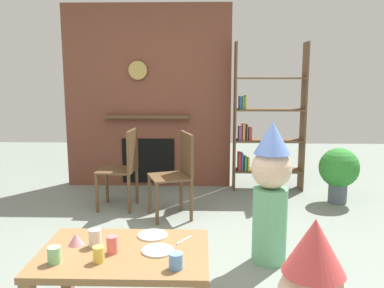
# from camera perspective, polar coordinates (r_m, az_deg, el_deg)

# --- Properties ---
(ground_plane) EXTENTS (12.00, 12.00, 0.00)m
(ground_plane) POSITION_cam_1_polar(r_m,az_deg,el_deg) (3.20, -3.03, -18.13)
(ground_plane) COLOR gray
(brick_fireplace_feature) EXTENTS (2.20, 0.28, 2.40)m
(brick_fireplace_feature) POSITION_cam_1_polar(r_m,az_deg,el_deg) (5.47, -6.19, 6.52)
(brick_fireplace_feature) COLOR brown
(brick_fireplace_feature) RESTS_ON ground_plane
(bookshelf) EXTENTS (0.90, 0.28, 1.90)m
(bookshelf) POSITION_cam_1_polar(r_m,az_deg,el_deg) (5.31, 10.00, 2.69)
(bookshelf) COLOR brown
(bookshelf) RESTS_ON ground_plane
(coffee_table) EXTENTS (1.02, 0.70, 0.44)m
(coffee_table) POSITION_cam_1_polar(r_m,az_deg,el_deg) (2.59, -9.53, -15.97)
(coffee_table) COLOR olive
(coffee_table) RESTS_ON ground_plane
(paper_cup_near_left) EXTENTS (0.06, 0.06, 0.10)m
(paper_cup_near_left) POSITION_cam_1_polar(r_m,az_deg,el_deg) (2.52, -11.21, -13.76)
(paper_cup_near_left) COLOR #E5666B
(paper_cup_near_left) RESTS_ON coffee_table
(paper_cup_near_right) EXTENTS (0.08, 0.08, 0.09)m
(paper_cup_near_right) POSITION_cam_1_polar(r_m,az_deg,el_deg) (2.30, -2.30, -16.16)
(paper_cup_near_right) COLOR #669EE0
(paper_cup_near_right) RESTS_ON coffee_table
(paper_cup_center) EXTENTS (0.08, 0.08, 0.09)m
(paper_cup_center) POSITION_cam_1_polar(r_m,az_deg,el_deg) (2.49, -18.84, -14.58)
(paper_cup_center) COLOR #8CD18C
(paper_cup_center) RESTS_ON coffee_table
(paper_cup_far_left) EXTENTS (0.06, 0.06, 0.09)m
(paper_cup_far_left) POSITION_cam_1_polar(r_m,az_deg,el_deg) (2.43, -13.03, -14.91)
(paper_cup_far_left) COLOR #F2CC4C
(paper_cup_far_left) RESTS_ON coffee_table
(paper_cup_far_right) EXTENTS (0.08, 0.08, 0.11)m
(paper_cup_far_right) POSITION_cam_1_polar(r_m,az_deg,el_deg) (2.64, -13.51, -12.74)
(paper_cup_far_right) COLOR silver
(paper_cup_far_right) RESTS_ON coffee_table
(paper_plate_front) EXTENTS (0.19, 0.19, 0.01)m
(paper_plate_front) POSITION_cam_1_polar(r_m,az_deg,el_deg) (2.53, -4.85, -14.71)
(paper_plate_front) COLOR white
(paper_plate_front) RESTS_ON coffee_table
(paper_plate_rear) EXTENTS (0.20, 0.20, 0.01)m
(paper_plate_rear) POSITION_cam_1_polar(r_m,az_deg,el_deg) (2.75, -5.56, -12.66)
(paper_plate_rear) COLOR white
(paper_plate_rear) RESTS_ON coffee_table
(birthday_cake_slice) EXTENTS (0.10, 0.10, 0.08)m
(birthday_cake_slice) POSITION_cam_1_polar(r_m,az_deg,el_deg) (2.69, -16.03, -12.76)
(birthday_cake_slice) COLOR pink
(birthday_cake_slice) RESTS_ON coffee_table
(table_fork) EXTENTS (0.10, 0.13, 0.01)m
(table_fork) POSITION_cam_1_polar(r_m,az_deg,el_deg) (2.67, -1.10, -13.39)
(table_fork) COLOR silver
(table_fork) RESTS_ON coffee_table
(child_in_pink) EXTENTS (0.32, 0.32, 1.14)m
(child_in_pink) POSITION_cam_1_polar(r_m,az_deg,el_deg) (3.27, 11.03, -6.28)
(child_in_pink) COLOR #66B27F
(child_in_pink) RESTS_ON ground_plane
(dining_chair_left) EXTENTS (0.43, 0.43, 0.90)m
(dining_chair_left) POSITION_cam_1_polar(r_m,az_deg,el_deg) (4.58, -9.46, -2.80)
(dining_chair_left) COLOR brown
(dining_chair_left) RESTS_ON ground_plane
(dining_chair_middle) EXTENTS (0.51, 0.51, 0.90)m
(dining_chair_middle) POSITION_cam_1_polar(r_m,az_deg,el_deg) (4.25, -1.96, -3.63)
(dining_chair_middle) COLOR brown
(dining_chair_middle) RESTS_ON ground_plane
(potted_plant_tall) EXTENTS (0.46, 0.46, 0.66)m
(potted_plant_tall) POSITION_cam_1_polar(r_m,az_deg,el_deg) (5.04, 19.99, -3.47)
(potted_plant_tall) COLOR #4C5660
(potted_plant_tall) RESTS_ON ground_plane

